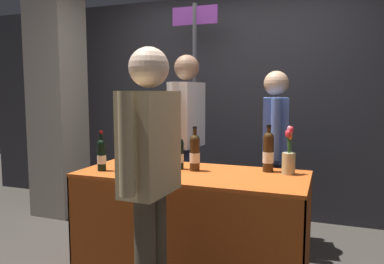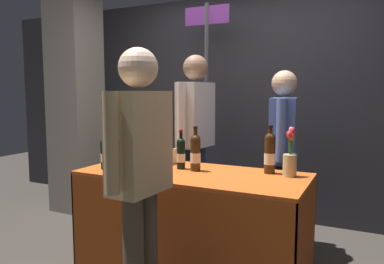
{
  "view_description": "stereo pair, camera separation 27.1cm",
  "coord_description": "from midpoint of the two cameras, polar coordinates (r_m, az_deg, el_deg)",
  "views": [
    {
      "loc": [
        0.94,
        -2.53,
        1.39
      ],
      "look_at": [
        0.0,
        0.0,
        1.1
      ],
      "focal_mm": 34.75,
      "sensor_mm": 36.0,
      "label": 1
    },
    {
      "loc": [
        1.19,
        -2.42,
        1.39
      ],
      "look_at": [
        0.0,
        0.0,
        1.1
      ],
      "focal_mm": 34.75,
      "sensor_mm": 36.0,
      "label": 2
    }
  ],
  "objects": [
    {
      "name": "taster_foreground_right",
      "position": [
        2.13,
        -4.44,
        -5.08
      ],
      "size": [
        0.23,
        0.55,
        1.64
      ],
      "rotation": [
        0.0,
        0.0,
        1.52
      ],
      "color": "#4C4233",
      "rests_on": "ground_plane"
    },
    {
      "name": "vendor_presenter",
      "position": [
        3.55,
        2.74,
        0.61
      ],
      "size": [
        0.25,
        0.57,
        1.74
      ],
      "rotation": [
        0.0,
        0.0,
        -1.67
      ],
      "color": "#2D3347",
      "rests_on": "ground_plane"
    },
    {
      "name": "booth_signpost",
      "position": [
        3.96,
        4.23,
        6.4
      ],
      "size": [
        0.49,
        0.04,
        2.3
      ],
      "color": "#47474C",
      "rests_on": "ground_plane"
    },
    {
      "name": "back_partition",
      "position": [
        4.22,
        11.52,
        3.82
      ],
      "size": [
        7.15,
        0.12,
        2.45
      ],
      "primitive_type": "cube",
      "color": "#2D2D33",
      "rests_on": "ground_plane"
    },
    {
      "name": "wine_glass_near_vendor",
      "position": [
        3.14,
        -6.16,
        -2.94
      ],
      "size": [
        0.07,
        0.07,
        0.14
      ],
      "color": "silver",
      "rests_on": "tasting_table"
    },
    {
      "name": "wine_glass_mid",
      "position": [
        2.62,
        -2.66,
        -4.93
      ],
      "size": [
        0.07,
        0.07,
        0.13
      ],
      "color": "silver",
      "rests_on": "tasting_table"
    },
    {
      "name": "brochure_stand",
      "position": [
        3.05,
        -0.38,
        -3.76
      ],
      "size": [
        0.09,
        0.14,
        0.13
      ],
      "primitive_type": "cube",
      "rotation": [
        -0.15,
        0.0,
        4.22
      ],
      "color": "silver",
      "rests_on": "tasting_table"
    },
    {
      "name": "vendor_assistant",
      "position": [
        3.33,
        16.05,
        -1.93
      ],
      "size": [
        0.27,
        0.56,
        1.57
      ],
      "rotation": [
        0.0,
        0.0,
        -1.42
      ],
      "color": "#2D3347",
      "rests_on": "ground_plane"
    },
    {
      "name": "display_bottle_3",
      "position": [
        2.86,
        1.02,
        -3.24
      ],
      "size": [
        0.07,
        0.07,
        0.3
      ],
      "color": "black",
      "rests_on": "tasting_table"
    },
    {
      "name": "display_bottle_2",
      "position": [
        2.78,
        14.62,
        -3.09
      ],
      "size": [
        0.08,
        0.08,
        0.35
      ],
      "color": "#38230F",
      "rests_on": "tasting_table"
    },
    {
      "name": "display_bottle_1",
      "position": [
        2.91,
        -10.66,
        -3.21
      ],
      "size": [
        0.07,
        0.07,
        0.3
      ],
      "color": "black",
      "rests_on": "tasting_table"
    },
    {
      "name": "display_bottle_0",
      "position": [
        2.79,
        3.34,
        -3.13
      ],
      "size": [
        0.08,
        0.08,
        0.34
      ],
      "color": "#38230F",
      "rests_on": "tasting_table"
    },
    {
      "name": "display_bottle_4",
      "position": [
        2.78,
        -2.76,
        -3.36
      ],
      "size": [
        0.08,
        0.08,
        0.31
      ],
      "color": "black",
      "rests_on": "tasting_table"
    },
    {
      "name": "wine_glass_near_taster",
      "position": [
        2.89,
        -4.05,
        -3.55
      ],
      "size": [
        0.08,
        0.08,
        0.14
      ],
      "color": "silver",
      "rests_on": "tasting_table"
    },
    {
      "name": "flower_vase",
      "position": [
        2.73,
        17.58,
        -4.05
      ],
      "size": [
        0.1,
        0.1,
        0.35
      ],
      "color": "tan",
      "rests_on": "tasting_table"
    },
    {
      "name": "tasting_table",
      "position": [
        2.83,
        2.8,
        -11.16
      ],
      "size": [
        1.67,
        0.73,
        0.8
      ],
      "color": "#B74C19",
      "rests_on": "ground_plane"
    },
    {
      "name": "concrete_pillar",
      "position": [
        4.51,
        -15.88,
        7.48
      ],
      "size": [
        0.48,
        0.48,
        3.03
      ],
      "primitive_type": "cube",
      "color": "gray",
      "rests_on": "ground_plane"
    },
    {
      "name": "featured_wine_bottle",
      "position": [
        2.82,
        -7.78,
        -3.24
      ],
      "size": [
        0.07,
        0.07,
        0.31
      ],
      "color": "black",
      "rests_on": "tasting_table"
    }
  ]
}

